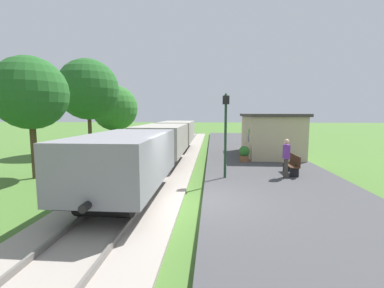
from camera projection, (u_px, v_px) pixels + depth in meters
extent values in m
plane|color=#47702D|center=(196.00, 207.00, 8.82)|extent=(160.00, 160.00, 0.00)
cube|color=#424244|center=(296.00, 206.00, 8.57)|extent=(6.00, 60.00, 0.25)
cube|color=#9E9389|center=(125.00, 204.00, 8.99)|extent=(3.80, 60.00, 0.12)
cube|color=slate|center=(146.00, 200.00, 8.92)|extent=(0.07, 60.00, 0.14)
cube|color=slate|center=(104.00, 199.00, 9.03)|extent=(0.07, 60.00, 0.14)
cube|color=gray|center=(125.00, 158.00, 9.00)|extent=(2.50, 5.60, 1.60)
cube|color=black|center=(126.00, 177.00, 9.08)|extent=(2.10, 5.15, 0.50)
cylinder|color=black|center=(140.00, 172.00, 10.88)|extent=(1.56, 0.84, 0.84)
cylinder|color=black|center=(105.00, 201.00, 7.33)|extent=(1.56, 0.84, 0.84)
cylinder|color=black|center=(147.00, 161.00, 12.00)|extent=(0.20, 0.30, 0.20)
cylinder|color=black|center=(85.00, 207.00, 6.15)|extent=(0.20, 0.30, 0.20)
cube|color=gray|center=(162.00, 139.00, 15.54)|extent=(2.50, 5.60, 1.60)
cube|color=black|center=(162.00, 150.00, 15.61)|extent=(2.10, 5.15, 0.50)
cylinder|color=black|center=(167.00, 150.00, 17.42)|extent=(1.56, 0.84, 0.84)
cylinder|color=black|center=(156.00, 160.00, 13.87)|extent=(1.56, 0.84, 0.84)
cylinder|color=black|center=(170.00, 144.00, 18.53)|extent=(0.20, 0.30, 0.20)
cylinder|color=black|center=(151.00, 159.00, 12.69)|extent=(0.20, 0.30, 0.20)
cube|color=gray|center=(177.00, 131.00, 22.08)|extent=(2.50, 5.60, 1.60)
cube|color=black|center=(177.00, 139.00, 22.15)|extent=(2.10, 5.15, 0.50)
cylinder|color=black|center=(180.00, 140.00, 23.95)|extent=(1.56, 0.84, 0.84)
cylinder|color=black|center=(174.00, 145.00, 20.40)|extent=(1.56, 0.84, 0.84)
cylinder|color=black|center=(181.00, 136.00, 25.07)|extent=(0.20, 0.30, 0.20)
cylinder|color=black|center=(172.00, 143.00, 19.23)|extent=(0.20, 0.30, 0.20)
cube|color=tan|center=(270.00, 136.00, 18.12)|extent=(3.20, 5.50, 2.60)
cube|color=#3D3833|center=(271.00, 115.00, 17.96)|extent=(3.50, 5.80, 0.18)
cube|color=black|center=(248.00, 135.00, 17.14)|extent=(0.03, 0.90, 0.80)
cube|color=#422819|center=(291.00, 165.00, 12.44)|extent=(0.42, 1.50, 0.04)
cube|color=#422819|center=(295.00, 160.00, 12.40)|extent=(0.04, 1.50, 0.45)
cube|color=black|center=(294.00, 172.00, 11.87)|extent=(0.38, 0.06, 0.42)
cube|color=black|center=(287.00, 167.00, 13.06)|extent=(0.38, 0.06, 0.42)
cube|color=#422819|center=(254.00, 141.00, 23.32)|extent=(0.42, 1.50, 0.04)
cube|color=#422819|center=(256.00, 138.00, 23.28)|extent=(0.04, 1.50, 0.45)
cube|color=black|center=(255.00, 144.00, 22.75)|extent=(0.38, 0.06, 0.42)
cube|color=black|center=(253.00, 143.00, 23.94)|extent=(0.38, 0.06, 0.42)
cylinder|color=#38332D|center=(286.00, 168.00, 11.69)|extent=(0.15, 0.15, 0.86)
cylinder|color=#38332D|center=(285.00, 168.00, 11.84)|extent=(0.15, 0.15, 0.86)
cube|color=#662D8C|center=(286.00, 152.00, 11.68)|extent=(0.25, 0.39, 0.60)
sphere|color=tan|center=(287.00, 142.00, 11.63)|extent=(0.22, 0.22, 0.22)
cylinder|color=brown|center=(244.00, 159.00, 15.74)|extent=(0.56, 0.56, 0.34)
sphere|color=#2D6B28|center=(244.00, 151.00, 15.69)|extent=(0.64, 0.64, 0.64)
cylinder|color=#193823|center=(225.00, 141.00, 11.64)|extent=(0.11, 0.11, 3.20)
cube|color=black|center=(226.00, 100.00, 11.43)|extent=(0.28, 0.28, 0.36)
sphere|color=#F2E5BF|center=(226.00, 100.00, 11.43)|extent=(0.20, 0.20, 0.20)
cone|color=#193823|center=(226.00, 94.00, 11.41)|extent=(0.20, 0.20, 0.16)
cylinder|color=#4C3823|center=(34.00, 150.00, 12.61)|extent=(0.28, 0.28, 2.74)
sphere|color=#235B23|center=(30.00, 93.00, 12.31)|extent=(3.34, 3.34, 3.34)
cylinder|color=#4C3823|center=(90.00, 133.00, 20.67)|extent=(0.28, 0.28, 3.14)
sphere|color=#235B23|center=(88.00, 89.00, 20.29)|extent=(4.57, 4.57, 4.57)
cylinder|color=#4C3823|center=(116.00, 133.00, 28.70)|extent=(0.28, 0.28, 1.82)
sphere|color=#2D6B28|center=(115.00, 108.00, 28.39)|extent=(4.79, 4.79, 4.79)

